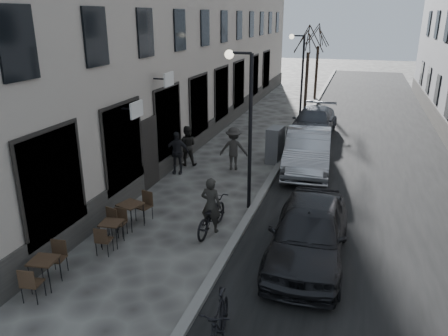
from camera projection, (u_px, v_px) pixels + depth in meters
The scene contains 20 objects.
ground at pixel (179, 321), 9.17m from camera, with size 120.00×120.00×0.00m, color #373532.
road at pixel (369, 139), 22.50m from camera, with size 7.30×60.00×0.00m, color black.
kerb at pixel (298, 133), 23.51m from camera, with size 0.25×60.00×0.12m, color slate.
streetlamp_near at pixel (245, 114), 13.58m from camera, with size 0.90×0.28×5.09m.
streetlamp_far at pixel (299, 70), 24.39m from camera, with size 0.90×0.28×5.09m.
tree_near at pixel (309, 39), 26.57m from camera, with size 2.40×2.40×5.70m.
tree_far at pixel (319, 35), 31.98m from camera, with size 2.40×2.40×5.70m.
bistro_set_a at pixel (45, 270), 10.20m from camera, with size 0.67×1.48×0.85m.
bistro_set_b at pixel (112, 231), 12.08m from camera, with size 0.63×1.41×0.81m.
bistro_set_c at pixel (131, 213), 13.08m from camera, with size 0.82×1.59×0.91m.
utility_cabinet at pixel (275, 145), 18.87m from camera, with size 0.56×1.02×1.53m, color #59595B.
bicycle at pixel (211, 215), 12.82m from camera, with size 0.68×1.95×1.03m, color black.
cyclist_rider at pixel (211, 205), 12.71m from camera, with size 0.61×0.40×1.68m, color black.
pedestrian_near at pixel (187, 146), 18.44m from camera, with size 0.83×0.65×1.71m, color black.
pedestrian_mid at pixel (234, 149), 17.89m from camera, with size 1.15×0.66×1.79m, color #2C2926.
pedestrian_far at pixel (177, 153), 17.46m from camera, with size 1.01×0.42×1.73m, color black.
car_near at pixel (309, 232), 11.21m from camera, with size 1.90×4.71×1.61m, color black.
car_mid at pixel (308, 151), 17.83m from camera, with size 1.75×5.03×1.66m, color #94979C.
car_far at pixel (313, 122), 22.96m from camera, with size 2.06×5.06×1.47m, color #363940.
moped at pixel (219, 325), 8.19m from camera, with size 0.54×1.91×1.15m, color black.
Camera 1 is at (3.17, -6.96, 6.07)m, focal length 35.00 mm.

